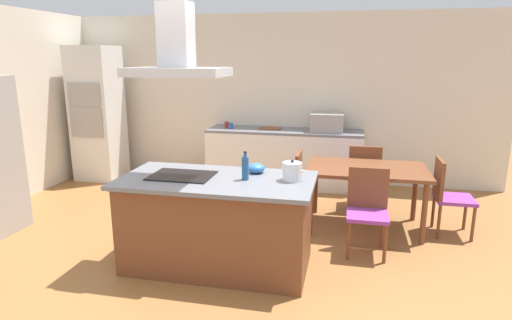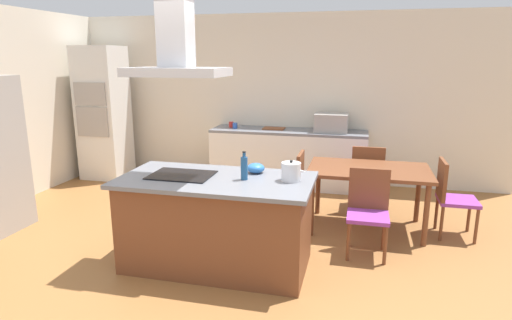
{
  "view_description": "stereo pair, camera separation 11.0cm",
  "coord_description": "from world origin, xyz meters",
  "px_view_note": "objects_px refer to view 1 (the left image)",
  "views": [
    {
      "loc": [
        1.21,
        -3.76,
        2.03
      ],
      "look_at": [
        0.3,
        0.4,
        1.0
      ],
      "focal_mm": 30.11,
      "sensor_mm": 36.0,
      "label": 1
    },
    {
      "loc": [
        1.31,
        -3.73,
        2.03
      ],
      "look_at": [
        0.3,
        0.4,
        1.0
      ],
      "focal_mm": 30.11,
      "sensor_mm": 36.0,
      "label": 2
    }
  ],
  "objects_px": {
    "tea_kettle": "(292,171)",
    "chair_at_right_end": "(447,192)",
    "dining_table": "(366,174)",
    "chair_facing_back_wall": "(364,173)",
    "mixing_bowl": "(256,168)",
    "olive_oil_bottle": "(245,168)",
    "cutting_board": "(270,128)",
    "chair_facing_island": "(367,205)",
    "coffee_mug_blue": "(231,126)",
    "range_hood": "(177,48)",
    "cooktop": "(182,176)",
    "wall_oven_stack": "(98,114)",
    "countertop_microwave": "(327,122)",
    "chair_at_left_end": "(290,182)",
    "coffee_mug_red": "(227,125)"
  },
  "relations": [
    {
      "from": "tea_kettle",
      "to": "range_hood",
      "type": "distance_m",
      "value": 1.54
    },
    {
      "from": "olive_oil_bottle",
      "to": "countertop_microwave",
      "type": "bearing_deg",
      "value": 78.18
    },
    {
      "from": "mixing_bowl",
      "to": "olive_oil_bottle",
      "type": "bearing_deg",
      "value": -100.28
    },
    {
      "from": "countertop_microwave",
      "to": "range_hood",
      "type": "height_order",
      "value": "range_hood"
    },
    {
      "from": "dining_table",
      "to": "chair_facing_island",
      "type": "distance_m",
      "value": 0.68
    },
    {
      "from": "chair_at_left_end",
      "to": "cooktop",
      "type": "bearing_deg",
      "value": -123.47
    },
    {
      "from": "chair_at_right_end",
      "to": "chair_facing_island",
      "type": "bearing_deg",
      "value": -143.99
    },
    {
      "from": "countertop_microwave",
      "to": "coffee_mug_red",
      "type": "distance_m",
      "value": 1.63
    },
    {
      "from": "olive_oil_bottle",
      "to": "mixing_bowl",
      "type": "relative_size",
      "value": 1.53
    },
    {
      "from": "dining_table",
      "to": "tea_kettle",
      "type": "bearing_deg",
      "value": -120.39
    },
    {
      "from": "tea_kettle",
      "to": "mixing_bowl",
      "type": "distance_m",
      "value": 0.43
    },
    {
      "from": "chair_facing_island",
      "to": "chair_at_right_end",
      "type": "height_order",
      "value": "same"
    },
    {
      "from": "chair_at_right_end",
      "to": "range_hood",
      "type": "distance_m",
      "value": 3.41
    },
    {
      "from": "coffee_mug_blue",
      "to": "cutting_board",
      "type": "relative_size",
      "value": 0.26
    },
    {
      "from": "countertop_microwave",
      "to": "range_hood",
      "type": "distance_m",
      "value": 3.31
    },
    {
      "from": "dining_table",
      "to": "chair_facing_island",
      "type": "relative_size",
      "value": 1.57
    },
    {
      "from": "countertop_microwave",
      "to": "chair_facing_island",
      "type": "bearing_deg",
      "value": -75.82
    },
    {
      "from": "dining_table",
      "to": "cooktop",
      "type": "bearing_deg",
      "value": -143.53
    },
    {
      "from": "coffee_mug_red",
      "to": "chair_at_right_end",
      "type": "distance_m",
      "value": 3.52
    },
    {
      "from": "chair_facing_back_wall",
      "to": "range_hood",
      "type": "relative_size",
      "value": 0.99
    },
    {
      "from": "dining_table",
      "to": "chair_at_right_end",
      "type": "distance_m",
      "value": 0.93
    },
    {
      "from": "countertop_microwave",
      "to": "cutting_board",
      "type": "bearing_deg",
      "value": 176.84
    },
    {
      "from": "chair_at_left_end",
      "to": "range_hood",
      "type": "distance_m",
      "value": 2.25
    },
    {
      "from": "mixing_bowl",
      "to": "countertop_microwave",
      "type": "bearing_deg",
      "value": 78.03
    },
    {
      "from": "chair_at_right_end",
      "to": "chair_at_left_end",
      "type": "bearing_deg",
      "value": 180.0
    },
    {
      "from": "countertop_microwave",
      "to": "chair_facing_back_wall",
      "type": "relative_size",
      "value": 0.56
    },
    {
      "from": "chair_at_right_end",
      "to": "cooktop",
      "type": "bearing_deg",
      "value": -153.94
    },
    {
      "from": "wall_oven_stack",
      "to": "cooktop",
      "type": "bearing_deg",
      "value": -46.06
    },
    {
      "from": "tea_kettle",
      "to": "chair_at_right_end",
      "type": "xyz_separation_m",
      "value": [
        1.64,
        1.24,
        -0.48
      ]
    },
    {
      "from": "olive_oil_bottle",
      "to": "mixing_bowl",
      "type": "height_order",
      "value": "olive_oil_bottle"
    },
    {
      "from": "tea_kettle",
      "to": "coffee_mug_red",
      "type": "relative_size",
      "value": 2.59
    },
    {
      "from": "countertop_microwave",
      "to": "chair_at_right_end",
      "type": "relative_size",
      "value": 0.56
    },
    {
      "from": "mixing_bowl",
      "to": "coffee_mug_red",
      "type": "bearing_deg",
      "value": 111.91
    },
    {
      "from": "tea_kettle",
      "to": "olive_oil_bottle",
      "type": "xyz_separation_m",
      "value": [
        -0.43,
        -0.07,
        0.03
      ]
    },
    {
      "from": "cutting_board",
      "to": "range_hood",
      "type": "relative_size",
      "value": 0.38
    },
    {
      "from": "cutting_board",
      "to": "chair_facing_island",
      "type": "xyz_separation_m",
      "value": [
        1.47,
        -2.27,
        -0.4
      ]
    },
    {
      "from": "olive_oil_bottle",
      "to": "chair_at_left_end",
      "type": "distance_m",
      "value": 1.43
    },
    {
      "from": "mixing_bowl",
      "to": "dining_table",
      "type": "bearing_deg",
      "value": 43.27
    },
    {
      "from": "coffee_mug_red",
      "to": "chair_facing_back_wall",
      "type": "distance_m",
      "value": 2.42
    },
    {
      "from": "cutting_board",
      "to": "chair_at_left_end",
      "type": "relative_size",
      "value": 0.38
    },
    {
      "from": "coffee_mug_blue",
      "to": "range_hood",
      "type": "height_order",
      "value": "range_hood"
    },
    {
      "from": "coffee_mug_blue",
      "to": "cutting_board",
      "type": "height_order",
      "value": "coffee_mug_blue"
    },
    {
      "from": "chair_at_right_end",
      "to": "chair_facing_back_wall",
      "type": "relative_size",
      "value": 1.0
    },
    {
      "from": "chair_at_right_end",
      "to": "range_hood",
      "type": "height_order",
      "value": "range_hood"
    },
    {
      "from": "countertop_microwave",
      "to": "cutting_board",
      "type": "height_order",
      "value": "countertop_microwave"
    },
    {
      "from": "chair_at_left_end",
      "to": "countertop_microwave",
      "type": "bearing_deg",
      "value": 77.2
    },
    {
      "from": "countertop_microwave",
      "to": "coffee_mug_blue",
      "type": "relative_size",
      "value": 5.56
    },
    {
      "from": "chair_at_right_end",
      "to": "dining_table",
      "type": "bearing_deg",
      "value": 180.0
    },
    {
      "from": "tea_kettle",
      "to": "olive_oil_bottle",
      "type": "height_order",
      "value": "olive_oil_bottle"
    },
    {
      "from": "cutting_board",
      "to": "coffee_mug_blue",
      "type": "bearing_deg",
      "value": -171.04
    }
  ]
}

